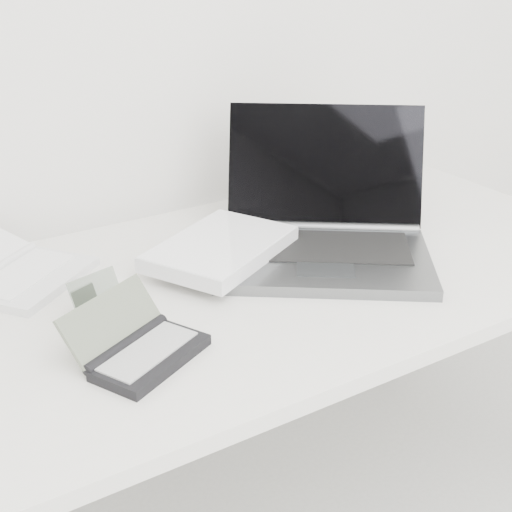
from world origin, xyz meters
TOP-DOWN VIEW (x-y plane):
  - desk at (0.00, 1.55)m, footprint 1.60×0.80m
  - laptop_large at (0.11, 1.58)m, footprint 0.69×0.59m
  - netbook_open_white at (-0.43, 1.78)m, footprint 0.38×0.39m
  - pda_silver at (-0.33, 1.52)m, footprint 0.12×0.13m
  - palmtop_charcoal at (-0.33, 1.38)m, footprint 0.24×0.23m

SIDE VIEW (x-z plane):
  - desk at x=0.00m, z-range 0.32..1.05m
  - pda_silver at x=-0.33m, z-range 0.71..0.79m
  - netbook_open_white at x=-0.43m, z-range 0.71..0.78m
  - palmtop_charcoal at x=-0.33m, z-range 0.70..0.80m
  - laptop_large at x=0.11m, z-range 0.64..0.92m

